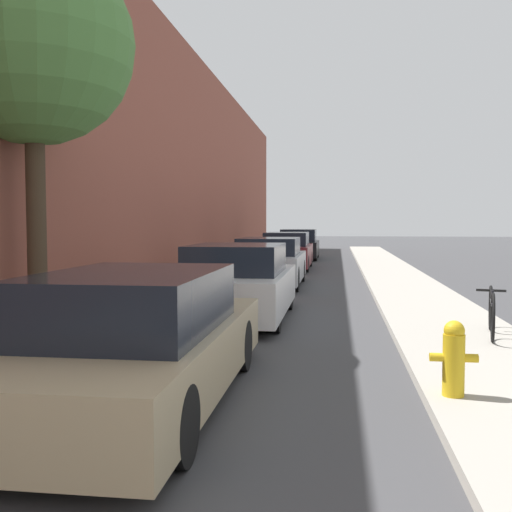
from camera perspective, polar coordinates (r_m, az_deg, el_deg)
The scene contains 12 objects.
ground_plane at distance 15.63m, azimuth 3.94°, elevation -3.42°, with size 120.00×120.00×0.00m, color #3D3D3F.
sidewalk_left at distance 16.08m, azimuth -6.44°, elevation -3.03°, with size 2.00×52.00×0.12m.
sidewalk_right at distance 15.70m, azimuth 14.58°, elevation -3.27°, with size 2.00×52.00×0.12m.
building_facade_left at distance 16.49m, azimuth -11.16°, elevation 10.32°, with size 0.70×52.00×7.72m.
parked_car_champagne at distance 6.09m, azimuth -11.29°, elevation -8.06°, with size 1.79×4.69×1.35m.
parked_car_white at distance 11.16m, azimuth -1.74°, elevation -2.67°, with size 1.85×4.24×1.41m.
parked_car_silver at distance 16.90m, azimuth 1.33°, elevation -0.65°, with size 1.82×4.32×1.38m.
parked_car_maroon at distance 23.00m, azimuth 2.99°, elevation 0.42°, with size 1.80×4.60×1.42m.
parked_car_black at distance 29.15m, azimuth 4.12°, elevation 1.04°, with size 1.85×4.15×1.46m.
street_tree_near at distance 9.88m, azimuth -20.57°, elevation 18.37°, with size 2.99×2.99×5.83m.
fire_hydrant at distance 6.22m, azimuth 18.38°, elevation -9.17°, with size 0.46×0.21×0.75m.
bicycle at distance 9.61m, azimuth 21.61°, elevation -4.97°, with size 0.51×1.70×0.71m.
Camera 1 is at (1.03, 0.51, 1.83)m, focal length 41.83 mm.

